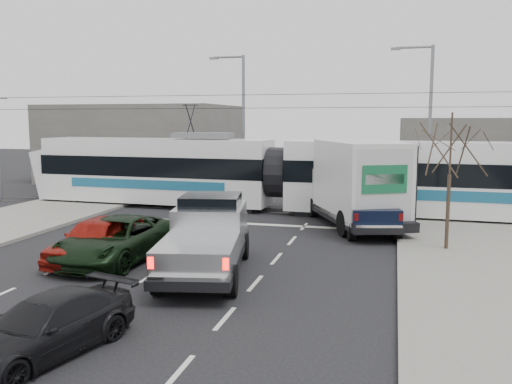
% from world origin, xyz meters
% --- Properties ---
extents(ground, '(120.00, 120.00, 0.00)m').
position_xyz_m(ground, '(0.00, 0.00, 0.00)').
color(ground, black).
rests_on(ground, ground).
extents(sidewalk_right, '(6.00, 60.00, 0.15)m').
position_xyz_m(sidewalk_right, '(9.00, 0.00, 0.07)').
color(sidewalk_right, gray).
rests_on(sidewalk_right, ground).
extents(rails, '(60.00, 1.60, 0.03)m').
position_xyz_m(rails, '(0.00, 10.00, 0.01)').
color(rails, '#33302D').
rests_on(rails, ground).
extents(building_left, '(14.00, 10.00, 6.00)m').
position_xyz_m(building_left, '(-14.00, 22.00, 3.00)').
color(building_left, slate).
rests_on(building_left, ground).
extents(building_right, '(12.00, 10.00, 5.00)m').
position_xyz_m(building_right, '(12.00, 24.00, 2.50)').
color(building_right, slate).
rests_on(building_right, ground).
extents(bare_tree, '(2.40, 2.40, 5.00)m').
position_xyz_m(bare_tree, '(7.60, 2.50, 3.79)').
color(bare_tree, '#47382B').
rests_on(bare_tree, ground).
extents(traffic_signal, '(0.44, 0.44, 3.60)m').
position_xyz_m(traffic_signal, '(6.47, 6.50, 2.74)').
color(traffic_signal, black).
rests_on(traffic_signal, ground).
extents(street_lamp_near, '(2.38, 0.25, 9.00)m').
position_xyz_m(street_lamp_near, '(7.31, 14.00, 5.11)').
color(street_lamp_near, slate).
rests_on(street_lamp_near, ground).
extents(street_lamp_far, '(2.38, 0.25, 9.00)m').
position_xyz_m(street_lamp_far, '(-4.19, 16.00, 5.11)').
color(street_lamp_far, slate).
rests_on(street_lamp_far, ground).
extents(catenary, '(60.00, 0.20, 7.00)m').
position_xyz_m(catenary, '(0.00, 10.00, 3.88)').
color(catenary, black).
rests_on(catenary, ground).
extents(tram, '(27.92, 3.94, 5.68)m').
position_xyz_m(tram, '(-0.37, 9.86, 2.02)').
color(tram, white).
rests_on(tram, ground).
extents(silver_pickup, '(3.44, 6.87, 2.38)m').
position_xyz_m(silver_pickup, '(-0.13, -2.07, 1.18)').
color(silver_pickup, black).
rests_on(silver_pickup, ground).
extents(box_truck, '(5.74, 8.28, 3.94)m').
position_xyz_m(box_truck, '(3.88, 6.70, 1.95)').
color(box_truck, black).
rests_on(box_truck, ground).
extents(navy_pickup, '(3.19, 5.68, 2.26)m').
position_xyz_m(navy_pickup, '(4.43, 5.79, 1.12)').
color(navy_pickup, black).
rests_on(navy_pickup, ground).
extents(green_car, '(2.75, 5.56, 1.52)m').
position_xyz_m(green_car, '(-3.61, -1.67, 0.76)').
color(green_car, black).
rests_on(green_car, ground).
extents(red_car, '(1.98, 4.66, 1.57)m').
position_xyz_m(red_car, '(-4.24, -1.86, 0.78)').
color(red_car, maroon).
rests_on(red_car, ground).
extents(dark_car, '(2.72, 4.51, 1.22)m').
position_xyz_m(dark_car, '(-1.29, -8.90, 0.61)').
color(dark_car, black).
rests_on(dark_car, ground).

